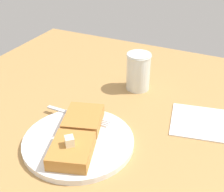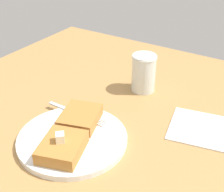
{
  "view_description": "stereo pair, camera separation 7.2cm",
  "coord_description": "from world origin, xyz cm",
  "views": [
    {
      "loc": [
        -42.63,
        -17.15,
        43.56
      ],
      "look_at": [
        12.64,
        9.27,
        6.36
      ],
      "focal_mm": 50.0,
      "sensor_mm": 36.0,
      "label": 1
    },
    {
      "loc": [
        -39.17,
        -23.42,
        43.56
      ],
      "look_at": [
        12.64,
        9.27,
        6.36
      ],
      "focal_mm": 50.0,
      "sensor_mm": 36.0,
      "label": 2
    }
  ],
  "objects": [
    {
      "name": "plate",
      "position": [
        -0.8,
        10.47,
        2.59
      ],
      "size": [
        22.73,
        22.73,
        1.27
      ],
      "color": "white",
      "rests_on": "table_surface"
    },
    {
      "name": "fork",
      "position": [
        6.2,
        13.92,
        3.31
      ],
      "size": [
        2.24,
        16.02,
        0.36
      ],
      "color": "silver",
      "rests_on": "plate"
    },
    {
      "name": "napkin",
      "position": [
        17.39,
        -10.43,
        2.01
      ],
      "size": [
        14.98,
        14.95,
        0.3
      ],
      "primitive_type": "cube",
      "rotation": [
        0.0,
        0.0,
        0.2
      ],
      "color": "white",
      "rests_on": "table_surface"
    },
    {
      "name": "toast_slice_left",
      "position": [
        -5.59,
        8.96,
        4.45
      ],
      "size": [
        11.2,
        10.09,
        2.64
      ],
      "primitive_type": "cube",
      "rotation": [
        0.0,
        0.0,
        0.3
      ],
      "color": "#B87A37",
      "rests_on": "plate"
    },
    {
      "name": "toast_slice_middle",
      "position": [
        4.0,
        11.97,
        4.45
      ],
      "size": [
        11.2,
        10.09,
        2.64
      ],
      "primitive_type": "cube",
      "rotation": [
        0.0,
        0.0,
        0.3
      ],
      "color": "#BE7937",
      "rests_on": "plate"
    },
    {
      "name": "table_surface",
      "position": [
        0.0,
        0.0,
        0.93
      ],
      "size": [
        112.68,
        112.68,
        1.86
      ],
      "primitive_type": "cube",
      "color": "#AF8249",
      "rests_on": "ground"
    },
    {
      "name": "syrup_jar",
      "position": [
        26.07,
        8.08,
        6.45
      ],
      "size": [
        6.46,
        6.46,
        9.92
      ],
      "color": "#582D11",
      "rests_on": "table_surface"
    },
    {
      "name": "butter_pat_primary",
      "position": [
        -5.65,
        9.22,
        6.67
      ],
      "size": [
        2.43,
        2.42,
        1.81
      ],
      "primitive_type": "cube",
      "rotation": [
        0.0,
        0.0,
        0.74
      ],
      "color": "#F2E9C6",
      "rests_on": "toast_slice_left"
    }
  ]
}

